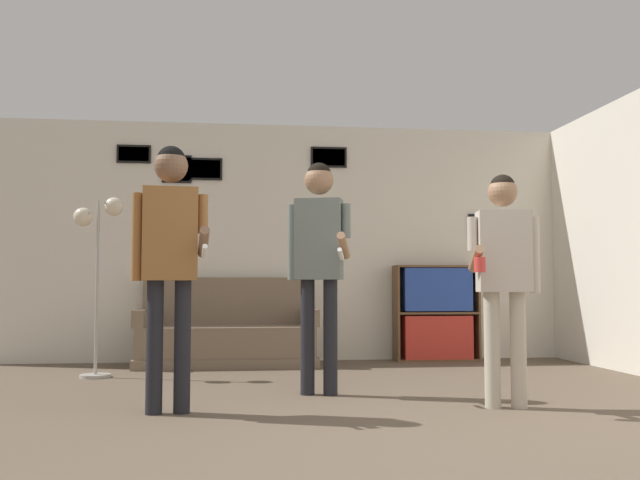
{
  "coord_description": "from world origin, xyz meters",
  "views": [
    {
      "loc": [
        -1.01,
        -3.55,
        0.83
      ],
      "look_at": [
        -0.32,
        2.28,
        1.22
      ],
      "focal_mm": 40.0,
      "sensor_mm": 36.0,
      "label": 1
    }
  ],
  "objects_px": {
    "couch": "(227,337)",
    "person_player_foreground_center": "(319,249)",
    "bookshelf": "(436,313)",
    "floor_lamp": "(98,245)",
    "person_player_foreground_left": "(170,245)",
    "person_watcher_holding_cup": "(504,264)"
  },
  "relations": [
    {
      "from": "bookshelf",
      "to": "person_player_foreground_left",
      "type": "distance_m",
      "value": 4.15
    },
    {
      "from": "floor_lamp",
      "to": "person_player_foreground_center",
      "type": "xyz_separation_m",
      "value": [
        1.93,
        -1.3,
        -0.09
      ]
    },
    {
      "from": "floor_lamp",
      "to": "bookshelf",
      "type": "bearing_deg",
      "value": 17.18
    },
    {
      "from": "floor_lamp",
      "to": "person_player_foreground_left",
      "type": "xyz_separation_m",
      "value": [
        0.84,
        -2.0,
        -0.11
      ]
    },
    {
      "from": "couch",
      "to": "floor_lamp",
      "type": "distance_m",
      "value": 1.76
    },
    {
      "from": "floor_lamp",
      "to": "person_watcher_holding_cup",
      "type": "relative_size",
      "value": 1.03
    },
    {
      "from": "person_player_foreground_center",
      "to": "person_player_foreground_left",
      "type": "bearing_deg",
      "value": -147.33
    },
    {
      "from": "person_player_foreground_center",
      "to": "person_watcher_holding_cup",
      "type": "height_order",
      "value": "person_player_foreground_center"
    },
    {
      "from": "couch",
      "to": "bookshelf",
      "type": "bearing_deg",
      "value": 4.64
    },
    {
      "from": "couch",
      "to": "bookshelf",
      "type": "height_order",
      "value": "bookshelf"
    },
    {
      "from": "floor_lamp",
      "to": "person_player_foreground_center",
      "type": "relative_size",
      "value": 0.92
    },
    {
      "from": "bookshelf",
      "to": "person_player_foreground_left",
      "type": "bearing_deg",
      "value": -131.16
    },
    {
      "from": "person_watcher_holding_cup",
      "to": "couch",
      "type": "bearing_deg",
      "value": 123.48
    },
    {
      "from": "person_player_foreground_left",
      "to": "person_watcher_holding_cup",
      "type": "distance_m",
      "value": 2.3
    },
    {
      "from": "person_player_foreground_center",
      "to": "person_watcher_holding_cup",
      "type": "bearing_deg",
      "value": -31.21
    },
    {
      "from": "couch",
      "to": "person_player_foreground_left",
      "type": "xyz_separation_m",
      "value": [
        -0.35,
        -2.9,
        0.81
      ]
    },
    {
      "from": "person_player_foreground_left",
      "to": "person_watcher_holding_cup",
      "type": "xyz_separation_m",
      "value": [
        2.3,
        -0.04,
        -0.12
      ]
    },
    {
      "from": "person_player_foreground_left",
      "to": "person_watcher_holding_cup",
      "type": "height_order",
      "value": "person_player_foreground_left"
    },
    {
      "from": "couch",
      "to": "person_player_foreground_center",
      "type": "height_order",
      "value": "person_player_foreground_center"
    },
    {
      "from": "person_player_foreground_center",
      "to": "couch",
      "type": "bearing_deg",
      "value": 108.34
    },
    {
      "from": "person_player_foreground_left",
      "to": "person_watcher_holding_cup",
      "type": "bearing_deg",
      "value": -1.06
    },
    {
      "from": "couch",
      "to": "floor_lamp",
      "type": "height_order",
      "value": "floor_lamp"
    }
  ]
}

